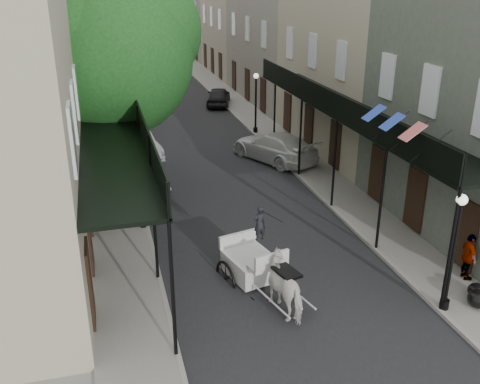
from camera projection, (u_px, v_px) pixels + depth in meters
ground at (292, 295)px, 16.93m from camera, size 140.00×140.00×0.00m
road at (186, 130)px, 34.82m from camera, size 8.00×90.00×0.01m
sidewalk_left at (108, 135)px, 33.61m from camera, size 2.20×90.00×0.12m
sidewalk_right at (260, 124)px, 35.99m from camera, size 2.20×90.00×0.12m
building_row_left at (47, 35)px, 39.73m from camera, size 5.00×80.00×10.50m
building_row_right at (267, 29)px, 43.83m from camera, size 5.00×80.00×10.50m
gallery_left at (116, 125)px, 20.50m from camera, size 2.20×18.05×4.88m
gallery_right at (345, 110)px, 22.78m from camera, size 2.20×18.05×4.88m
tree_near at (121, 49)px, 22.58m from camera, size 7.31×6.80×9.63m
tree_far at (109, 33)px, 35.34m from camera, size 6.45×6.00×8.61m
lamppost_right_near at (453, 252)px, 15.35m from camera, size 0.32×0.32×3.71m
lamppost_left at (140, 181)px, 20.55m from camera, size 0.32×0.32×3.71m
lamppost_right_far at (256, 102)px, 33.23m from camera, size 0.32×0.32×3.71m
horse at (288, 286)px, 15.91m from camera, size 1.36×2.13×1.67m
carriage at (245, 243)px, 17.91m from camera, size 2.09×2.72×2.79m
pedestrian_walking at (163, 191)px, 22.93m from camera, size 0.90×0.77×1.63m
pedestrian_sidewalk_left at (95, 167)px, 25.06m from camera, size 1.36×1.17×1.82m
pedestrian_sidewalk_right at (469, 257)px, 17.35m from camera, size 0.58×1.00×1.61m
car_left_near at (144, 174)px, 25.31m from camera, size 2.32×3.99×1.28m
car_left_mid at (136, 143)px, 29.53m from camera, size 2.77×4.84×1.51m
car_left_far at (125, 108)px, 37.25m from camera, size 4.54×6.17×1.56m
car_right_near at (274, 147)px, 28.88m from camera, size 4.19×5.76×1.55m
car_right_far at (218, 96)px, 41.13m from camera, size 2.79×4.46×1.42m
trash_bags at (478, 296)px, 16.22m from camera, size 0.92×1.07×0.56m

